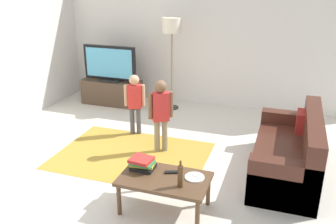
% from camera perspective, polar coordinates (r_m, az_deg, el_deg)
% --- Properties ---
extents(ground, '(7.80, 7.80, 0.00)m').
position_cam_1_polar(ground, '(5.11, -2.19, -9.12)').
color(ground, beige).
extents(wall_back, '(6.00, 0.12, 2.70)m').
position_cam_1_polar(wall_back, '(7.40, 6.12, 11.44)').
color(wall_back, silver).
rests_on(wall_back, ground).
extents(area_rug, '(2.20, 1.60, 0.01)m').
position_cam_1_polar(area_rug, '(5.53, -5.67, -6.72)').
color(area_rug, '#B28C33').
rests_on(area_rug, ground).
extents(tv_stand, '(1.20, 0.44, 0.50)m').
position_cam_1_polar(tv_stand, '(7.63, -8.73, 3.04)').
color(tv_stand, '#4C3828').
rests_on(tv_stand, ground).
extents(tv, '(1.10, 0.28, 0.71)m').
position_cam_1_polar(tv, '(7.45, -9.06, 7.42)').
color(tv, black).
rests_on(tv, tv_stand).
extents(couch, '(0.80, 1.80, 0.86)m').
position_cam_1_polar(couch, '(5.16, 18.72, -6.40)').
color(couch, '#472319').
rests_on(couch, ground).
extents(floor_lamp, '(0.36, 0.36, 1.78)m').
position_cam_1_polar(floor_lamp, '(6.99, 0.60, 12.61)').
color(floor_lamp, '#262626').
rests_on(floor_lamp, ground).
extents(child_near_tv, '(0.33, 0.19, 1.02)m').
position_cam_1_polar(child_near_tv, '(6.02, -5.20, 2.01)').
color(child_near_tv, '#4C4C59').
rests_on(child_near_tv, ground).
extents(child_center, '(0.33, 0.24, 1.12)m').
position_cam_1_polar(child_center, '(5.37, -1.14, 0.36)').
color(child_center, gray).
rests_on(child_center, ground).
extents(coffee_table, '(1.00, 0.60, 0.42)m').
position_cam_1_polar(coffee_table, '(4.17, -0.55, -10.72)').
color(coffee_table, '#513823').
rests_on(coffee_table, ground).
extents(book_stack, '(0.29, 0.25, 0.14)m').
position_cam_1_polar(book_stack, '(4.29, -4.00, -7.98)').
color(book_stack, black).
rests_on(book_stack, coffee_table).
extents(bottle, '(0.06, 0.06, 0.31)m').
position_cam_1_polar(bottle, '(3.92, 1.93, -9.91)').
color(bottle, '#4C3319').
rests_on(bottle, coffee_table).
extents(tv_remote, '(0.18, 0.11, 0.02)m').
position_cam_1_polar(tv_remote, '(4.23, 0.64, -9.35)').
color(tv_remote, black).
rests_on(tv_remote, coffee_table).
extents(plate, '(0.22, 0.22, 0.02)m').
position_cam_1_polar(plate, '(4.15, 4.16, -10.09)').
color(plate, white).
rests_on(plate, coffee_table).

